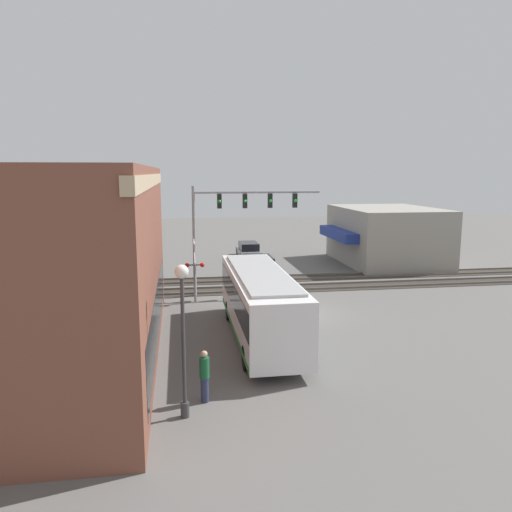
{
  "coord_description": "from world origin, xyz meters",
  "views": [
    {
      "loc": [
        -26.28,
        6.47,
        7.78
      ],
      "look_at": [
        3.72,
        1.81,
        2.68
      ],
      "focal_mm": 35.0,
      "sensor_mm": 36.0,
      "label": 1
    }
  ],
  "objects_px": {
    "crossing_signal": "(195,265)",
    "parked_car_black": "(261,265)",
    "streetlamp": "(183,328)",
    "parked_car_grey": "(248,250)",
    "city_bus": "(260,302)",
    "pedestrian_near_bus": "(289,299)",
    "pedestrian_by_lamp": "(205,376)"
  },
  "relations": [
    {
      "from": "streetlamp",
      "to": "pedestrian_by_lamp",
      "type": "xyz_separation_m",
      "value": [
        0.99,
        -0.69,
        -2.04
      ]
    },
    {
      "from": "city_bus",
      "to": "parked_car_black",
      "type": "relative_size",
      "value": 2.25
    },
    {
      "from": "city_bus",
      "to": "streetlamp",
      "type": "relative_size",
      "value": 2.19
    },
    {
      "from": "streetlamp",
      "to": "pedestrian_by_lamp",
      "type": "distance_m",
      "value": 2.36
    },
    {
      "from": "pedestrian_by_lamp",
      "to": "streetlamp",
      "type": "bearing_deg",
      "value": 145.1
    },
    {
      "from": "streetlamp",
      "to": "pedestrian_by_lamp",
      "type": "bearing_deg",
      "value": -34.9
    },
    {
      "from": "crossing_signal",
      "to": "parked_car_grey",
      "type": "height_order",
      "value": "crossing_signal"
    },
    {
      "from": "streetlamp",
      "to": "parked_car_grey",
      "type": "distance_m",
      "value": 30.48
    },
    {
      "from": "city_bus",
      "to": "pedestrian_by_lamp",
      "type": "bearing_deg",
      "value": 154.76
    },
    {
      "from": "crossing_signal",
      "to": "pedestrian_near_bus",
      "type": "relative_size",
      "value": 2.14
    },
    {
      "from": "pedestrian_near_bus",
      "to": "city_bus",
      "type": "bearing_deg",
      "value": 148.66
    },
    {
      "from": "streetlamp",
      "to": "parked_car_grey",
      "type": "bearing_deg",
      "value": -11.82
    },
    {
      "from": "city_bus",
      "to": "crossing_signal",
      "type": "xyz_separation_m",
      "value": [
        7.21,
        2.8,
        0.5
      ]
    },
    {
      "from": "streetlamp",
      "to": "city_bus",
      "type": "bearing_deg",
      "value": -26.67
    },
    {
      "from": "city_bus",
      "to": "pedestrian_by_lamp",
      "type": "height_order",
      "value": "city_bus"
    },
    {
      "from": "streetlamp",
      "to": "pedestrian_by_lamp",
      "type": "relative_size",
      "value": 2.73
    },
    {
      "from": "crossing_signal",
      "to": "city_bus",
      "type": "bearing_deg",
      "value": -158.78
    },
    {
      "from": "pedestrian_near_bus",
      "to": "crossing_signal",
      "type": "bearing_deg",
      "value": 53.59
    },
    {
      "from": "streetlamp",
      "to": "parked_car_black",
      "type": "relative_size",
      "value": 1.03
    },
    {
      "from": "parked_car_grey",
      "to": "pedestrian_near_bus",
      "type": "bearing_deg",
      "value": 178.68
    },
    {
      "from": "streetlamp",
      "to": "pedestrian_near_bus",
      "type": "distance_m",
      "value": 12.4
    },
    {
      "from": "streetlamp",
      "to": "parked_car_black",
      "type": "xyz_separation_m",
      "value": [
        22.62,
        -6.23,
        -2.34
      ]
    },
    {
      "from": "crossing_signal",
      "to": "pedestrian_near_bus",
      "type": "bearing_deg",
      "value": -126.41
    },
    {
      "from": "city_bus",
      "to": "pedestrian_near_bus",
      "type": "height_order",
      "value": "city_bus"
    },
    {
      "from": "parked_car_black",
      "to": "city_bus",
      "type": "bearing_deg",
      "value": 170.42
    },
    {
      "from": "crossing_signal",
      "to": "streetlamp",
      "type": "bearing_deg",
      "value": 176.72
    },
    {
      "from": "streetlamp",
      "to": "parked_car_grey",
      "type": "relative_size",
      "value": 1.03
    },
    {
      "from": "city_bus",
      "to": "parked_car_grey",
      "type": "height_order",
      "value": "city_bus"
    },
    {
      "from": "crossing_signal",
      "to": "parked_car_black",
      "type": "height_order",
      "value": "crossing_signal"
    },
    {
      "from": "parked_car_black",
      "to": "pedestrian_by_lamp",
      "type": "height_order",
      "value": "pedestrian_by_lamp"
    },
    {
      "from": "pedestrian_by_lamp",
      "to": "parked_car_black",
      "type": "bearing_deg",
      "value": -14.36
    },
    {
      "from": "parked_car_black",
      "to": "parked_car_grey",
      "type": "distance_m",
      "value": 7.14
    }
  ]
}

